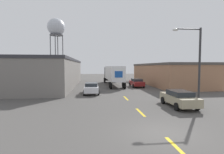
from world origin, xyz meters
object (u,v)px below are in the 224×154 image
at_px(semi_truck, 113,73).
at_px(water_tower, 56,28).
at_px(parked_car_left_far, 91,88).
at_px(street_lamp, 196,60).
at_px(parked_car_right_near, 179,98).
at_px(parked_car_right_far, 137,83).

xyz_separation_m(semi_truck, water_tower, (-16.36, 26.55, 14.52)).
height_order(parked_car_left_far, street_lamp, street_lamp).
relative_size(water_tower, street_lamp, 2.71).
relative_size(parked_car_left_far, street_lamp, 0.63).
xyz_separation_m(parked_car_right_near, street_lamp, (1.81, 0.36, 3.55)).
relative_size(semi_truck, street_lamp, 1.98).
bearing_deg(parked_car_right_near, parked_car_right_far, 90.00).
xyz_separation_m(parked_car_right_near, parked_car_left_far, (-8.21, 8.81, 0.00)).
relative_size(parked_car_right_far, parked_car_left_far, 1.00).
height_order(parked_car_right_far, parked_car_left_far, same).
xyz_separation_m(parked_car_right_near, water_tower, (-20.37, 46.46, 16.05)).
bearing_deg(parked_car_right_far, water_tower, 123.74).
xyz_separation_m(parked_car_right_far, street_lamp, (1.81, -15.61, 3.55)).
relative_size(semi_truck, water_tower, 0.73).
bearing_deg(water_tower, parked_car_right_far, -56.26).
bearing_deg(water_tower, street_lamp, -64.31).
xyz_separation_m(water_tower, street_lamp, (22.17, -46.09, -12.50)).
distance_m(parked_car_right_near, water_tower, 53.20).
bearing_deg(semi_truck, water_tower, 120.44).
bearing_deg(street_lamp, parked_car_left_far, 139.84).
xyz_separation_m(parked_car_left_far, water_tower, (-12.16, 37.64, 16.05)).
bearing_deg(parked_car_left_far, semi_truck, 69.23).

